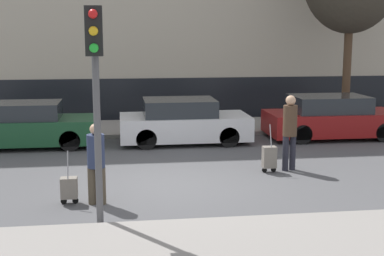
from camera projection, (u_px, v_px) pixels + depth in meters
name	position (u px, v px, depth m)	size (l,w,h in m)	color
ground_plane	(170.00, 185.00, 11.75)	(80.00, 80.00, 0.00)	#4C4C4F
sidewalk_near	(194.00, 251.00, 8.08)	(28.00, 2.50, 0.12)	gray
sidewalk_far	(151.00, 128.00, 18.57)	(28.00, 3.00, 0.12)	gray
parked_car_0	(26.00, 126.00, 15.65)	(4.13, 1.74, 1.32)	#194728
parked_car_1	(183.00, 122.00, 16.26)	(3.90, 1.88, 1.34)	silver
parked_car_2	(332.00, 118.00, 16.99)	(4.23, 1.86, 1.36)	maroon
pedestrian_left	(96.00, 159.00, 10.31)	(0.35, 0.34, 1.60)	#4C4233
trolley_left	(69.00, 188.00, 10.44)	(0.34, 0.29, 1.07)	slate
pedestrian_right	(290.00, 128.00, 12.88)	(0.34, 0.34, 1.84)	#23232D
trolley_right	(269.00, 157.00, 12.80)	(0.34, 0.29, 1.17)	slate
traffic_light	(95.00, 72.00, 8.79)	(0.28, 0.47, 3.74)	#515154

